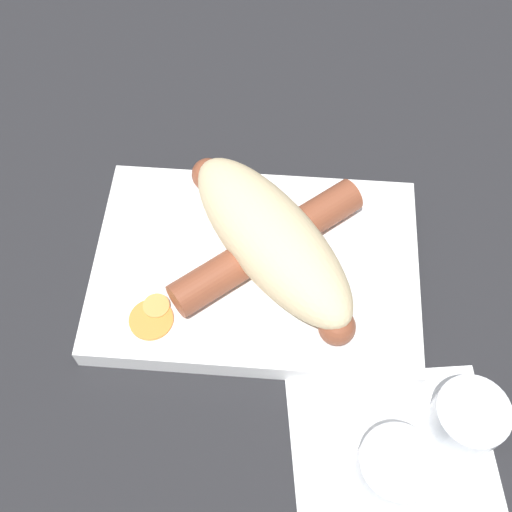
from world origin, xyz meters
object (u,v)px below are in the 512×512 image
(food_tray, at_px, (256,269))
(sausage, at_px, (268,245))
(condiment_cup_near, at_px, (395,467))
(bread_roll, at_px, (271,238))
(condiment_cup_far, at_px, (468,417))

(food_tray, relative_size, sausage, 1.62)
(food_tray, xyz_separation_m, sausage, (0.01, 0.01, 0.02))
(sausage, height_order, condiment_cup_near, sausage)
(bread_roll, bearing_deg, sausage, 158.61)
(bread_roll, xyz_separation_m, sausage, (-0.00, 0.00, -0.01))
(condiment_cup_near, bearing_deg, food_tray, 125.51)
(condiment_cup_near, distance_m, condiment_cup_far, 0.07)
(bread_roll, bearing_deg, condiment_cup_far, -38.43)
(sausage, height_order, condiment_cup_far, sausage)
(sausage, bearing_deg, bread_roll, -21.39)
(bread_roll, bearing_deg, condiment_cup_near, -58.64)
(condiment_cup_far, bearing_deg, condiment_cup_near, -144.49)
(sausage, bearing_deg, food_tray, -137.66)
(condiment_cup_far, bearing_deg, sausage, 141.80)
(sausage, bearing_deg, condiment_cup_far, -38.20)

